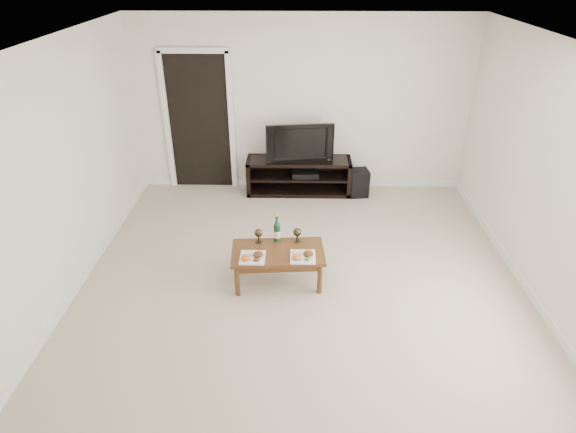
{
  "coord_description": "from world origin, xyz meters",
  "views": [
    {
      "loc": [
        -0.06,
        -4.29,
        3.31
      ],
      "look_at": [
        -0.16,
        0.43,
        0.7
      ],
      "focal_mm": 30.0,
      "sensor_mm": 36.0,
      "label": 1
    }
  ],
  "objects_px": {
    "television": "(299,141)",
    "subwoofer": "(359,183)",
    "coffee_table": "(278,267)",
    "media_console": "(299,176)"
  },
  "relations": [
    {
      "from": "media_console",
      "to": "television",
      "type": "relative_size",
      "value": 1.58
    },
    {
      "from": "television",
      "to": "media_console",
      "type": "bearing_deg",
      "value": 0.0
    },
    {
      "from": "media_console",
      "to": "subwoofer",
      "type": "relative_size",
      "value": 3.82
    },
    {
      "from": "media_console",
      "to": "coffee_table",
      "type": "xyz_separation_m",
      "value": [
        -0.23,
        -2.34,
        -0.07
      ]
    },
    {
      "from": "television",
      "to": "coffee_table",
      "type": "distance_m",
      "value": 2.44
    },
    {
      "from": "subwoofer",
      "to": "coffee_table",
      "type": "height_order",
      "value": "coffee_table"
    },
    {
      "from": "television",
      "to": "subwoofer",
      "type": "height_order",
      "value": "television"
    },
    {
      "from": "media_console",
      "to": "coffee_table",
      "type": "relative_size",
      "value": 1.56
    },
    {
      "from": "media_console",
      "to": "coffee_table",
      "type": "height_order",
      "value": "media_console"
    },
    {
      "from": "subwoofer",
      "to": "coffee_table",
      "type": "xyz_separation_m",
      "value": [
        -1.15,
        -2.26,
        0.0
      ]
    }
  ]
}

